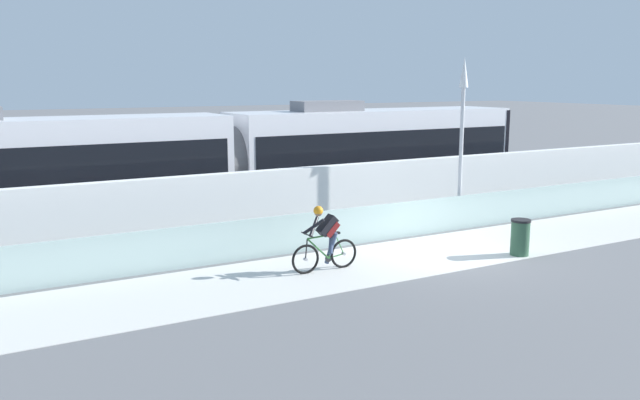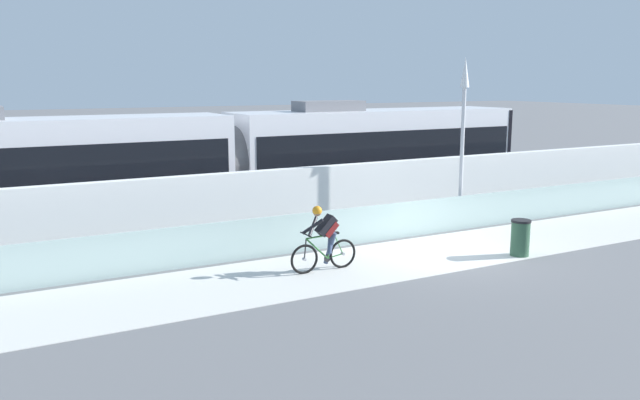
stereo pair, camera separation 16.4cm
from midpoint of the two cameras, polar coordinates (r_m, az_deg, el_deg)
ground_plane at (r=17.68m, az=11.12°, el=-4.50°), size 200.00×200.00×0.00m
bike_path_deck at (r=17.68m, az=11.12°, el=-4.48°), size 32.00×3.20×0.01m
glass_parapet at (r=18.97m, az=7.62°, el=-1.74°), size 32.00×0.05×1.05m
concrete_barrier_wall at (r=20.33m, az=4.65°, el=0.49°), size 32.00×0.36×1.99m
tram_rail_near at (r=22.59m, az=1.16°, el=-1.04°), size 32.00×0.08×0.01m
tram_rail_far at (r=23.83m, az=-0.55°, el=-0.43°), size 32.00×0.08×0.01m
tram at (r=21.46m, az=-7.87°, el=3.37°), size 22.56×2.54×3.81m
cyclist_on_bike at (r=15.45m, az=0.67°, el=-3.47°), size 1.77×0.58×1.61m
lamp_post_antenna at (r=20.30m, az=12.70°, el=6.78°), size 0.28×0.28×5.20m
trash_bin at (r=17.66m, az=17.45°, el=-3.19°), size 0.51×0.51×0.96m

